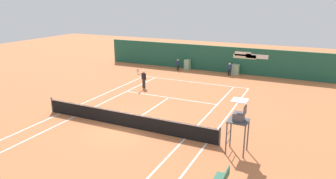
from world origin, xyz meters
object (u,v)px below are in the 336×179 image
at_px(umpire_chair, 239,119).
at_px(player_on_baseline, 143,78).
at_px(ball_kid_left_post, 230,68).
at_px(player_bench, 221,179).
at_px(tennis_ball_mid_court, 199,99).
at_px(ball_kid_centre_post, 178,64).

xyz_separation_m(umpire_chair, player_on_baseline, (-10.23, 8.31, -0.92)).
distance_m(umpire_chair, ball_kid_left_post, 16.62).
height_order(player_bench, tennis_ball_mid_court, player_bench).
bearing_deg(ball_kid_centre_post, player_bench, 110.31).
bearing_deg(player_bench, ball_kid_left_post, 13.34).
bearing_deg(tennis_ball_mid_court, player_on_baseline, 169.93).
height_order(player_bench, ball_kid_left_post, ball_kid_left_post).
relative_size(ball_kid_left_post, tennis_ball_mid_court, 19.71).
height_order(player_on_baseline, tennis_ball_mid_court, player_on_baseline).
xyz_separation_m(player_on_baseline, tennis_ball_mid_court, (5.61, -1.00, -0.91)).
bearing_deg(tennis_ball_mid_court, ball_kid_left_post, 88.87).
distance_m(umpire_chair, player_bench, 3.74).
bearing_deg(tennis_ball_mid_court, ball_kid_centre_post, 122.88).
distance_m(player_on_baseline, ball_kid_centre_post, 7.67).
relative_size(player_bench, ball_kid_left_post, 0.85).
distance_m(ball_kid_centre_post, tennis_ball_mid_court, 10.34).
bearing_deg(umpire_chair, tennis_ball_mid_court, 32.32).
height_order(umpire_chair, tennis_ball_mid_court, umpire_chair).
xyz_separation_m(umpire_chair, ball_kid_centre_post, (-10.22, 15.97, -1.15)).
bearing_deg(umpire_chair, player_bench, -177.38).
distance_m(ball_kid_centre_post, ball_kid_left_post, 5.77).
relative_size(umpire_chair, tennis_ball_mid_court, 41.81).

